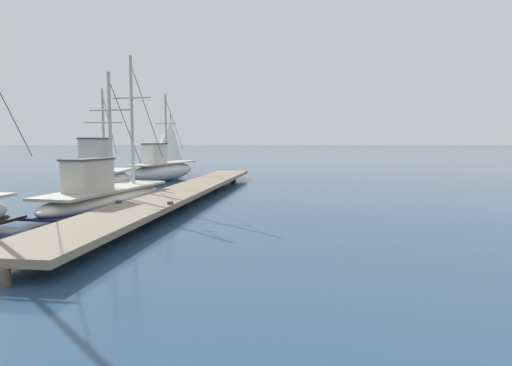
% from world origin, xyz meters
% --- Properties ---
extents(floating_dock, '(3.39, 20.79, 0.53)m').
position_xyz_m(floating_dock, '(-5.27, 16.39, 0.36)').
color(floating_dock, gray).
rests_on(floating_dock, ground).
extents(fishing_boat_0, '(2.87, 7.43, 5.36)m').
position_xyz_m(fishing_boat_0, '(-7.35, 13.74, 0.51)').
color(fishing_boat_0, silver).
rests_on(fishing_boat_0, ground).
extents(fishing_boat_1, '(3.01, 6.51, 4.95)m').
position_xyz_m(fishing_boat_1, '(-8.23, 24.39, 0.67)').
color(fishing_boat_1, silver).
rests_on(fishing_boat_1, ground).
extents(fishing_boat_2, '(2.28, 5.75, 4.62)m').
position_xyz_m(fishing_boat_2, '(-9.54, 18.89, 0.70)').
color(fishing_boat_2, silver).
rests_on(fishing_boat_2, ground).
extents(distant_sailboat, '(2.90, 4.71, 4.19)m').
position_xyz_m(distant_sailboat, '(-9.42, 30.66, 1.91)').
color(distant_sailboat, silver).
rests_on(distant_sailboat, ground).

